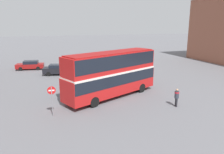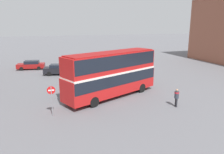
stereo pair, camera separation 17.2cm
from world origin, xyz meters
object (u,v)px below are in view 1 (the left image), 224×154
Objects in this scene: pedestrian_foreground at (177,96)px; parked_car_kerb_far at (59,69)px; double_decker_bus at (112,72)px; parked_car_kerb_near at (30,65)px; no_entry_sign at (52,96)px.

pedestrian_foreground is 0.35× the size of parked_car_kerb_far.
parked_car_kerb_near is (-8.42, 17.59, -1.95)m from double_decker_bus.
pedestrian_foreground is (4.71, -4.59, -1.65)m from double_decker_bus.
parked_car_kerb_far is (4.17, -5.50, 0.06)m from parked_car_kerb_near.
double_decker_bus is 6.36× the size of pedestrian_foreground.
pedestrian_foreground is at bearing -47.25° from parked_car_kerb_far.
double_decker_bus is 7.07m from no_entry_sign.
pedestrian_foreground is 11.07m from no_entry_sign.
pedestrian_foreground is at bearing -7.36° from no_entry_sign.
parked_car_kerb_far is (-4.25, 12.08, -1.89)m from double_decker_bus.
double_decker_bus is 19.59m from parked_car_kerb_near.
pedestrian_foreground reaches higher than parked_car_kerb_near.
pedestrian_foreground is 0.66× the size of no_entry_sign.
double_decker_bus is 6.78m from pedestrian_foreground.
no_entry_sign reaches higher than parked_car_kerb_far.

